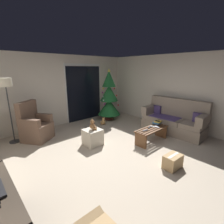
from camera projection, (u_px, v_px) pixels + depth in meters
name	position (u px, v px, depth m)	size (l,w,h in m)	color
ground_plane	(119.00, 154.00, 3.99)	(7.00, 7.00, 0.00)	#B2A38E
wall_back	(59.00, 91.00, 5.85)	(5.72, 0.12, 2.50)	beige
wall_right	(180.00, 92.00, 5.53)	(0.12, 6.00, 2.50)	beige
patio_door_frame	(84.00, 92.00, 6.49)	(1.60, 0.02, 2.20)	silver
patio_door_glass	(84.00, 94.00, 6.49)	(1.50, 0.02, 2.10)	black
couch	(174.00, 120.00, 5.28)	(0.86, 1.97, 1.08)	gray
coffee_table	(152.00, 133.00, 4.60)	(1.10, 0.40, 0.40)	brown
remote_black	(149.00, 127.00, 4.62)	(0.04, 0.16, 0.02)	black
remote_silver	(157.00, 127.00, 4.64)	(0.04, 0.16, 0.02)	#ADADB2
remote_graphite	(145.00, 130.00, 4.39)	(0.04, 0.16, 0.02)	#333338
remote_white	(153.00, 126.00, 4.68)	(0.04, 0.16, 0.02)	silver
book_stack	(157.00, 123.00, 4.87)	(0.28, 0.25, 0.11)	#4C4C51
cell_phone	(158.00, 121.00, 4.83)	(0.07, 0.14, 0.01)	black
christmas_tree	(109.00, 98.00, 6.46)	(0.89, 0.89, 2.01)	#4C1E19
armchair	(35.00, 127.00, 4.70)	(0.95, 0.95, 1.13)	brown
floor_lamp	(6.00, 89.00, 4.25)	(0.32, 0.32, 1.78)	#2D2D30
ottoman	(93.00, 137.00, 4.43)	(0.44, 0.44, 0.44)	beige
teddy_bear_chestnut	(93.00, 125.00, 4.34)	(0.22, 0.21, 0.29)	brown
teddy_bear_honey_by_tree	(103.00, 122.00, 6.03)	(0.21, 0.21, 0.29)	tan
cardboard_box_taped_mid_floor	(173.00, 161.00, 3.41)	(0.42, 0.28, 0.29)	tan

